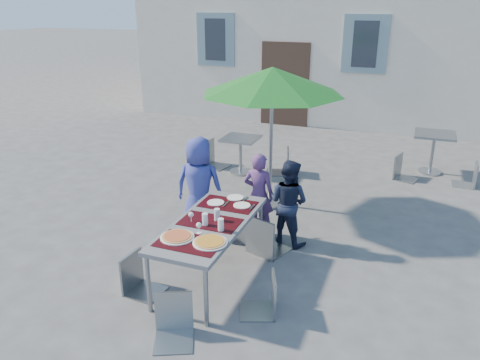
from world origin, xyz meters
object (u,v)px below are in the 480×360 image
at_px(child_1, 259,195).
at_px(bg_chair_r_1, 472,160).
at_px(child_0, 199,186).
at_px(bg_chair_l_0, 211,138).
at_px(child_2, 288,202).
at_px(chair_2, 265,212).
at_px(cafe_table_0, 241,149).
at_px(chair_5, 172,293).
at_px(chair_4, 266,273).
at_px(pizza_near_left, 177,237).
at_px(dining_table, 210,226).
at_px(chair_1, 242,209).
at_px(patio_umbrella, 272,82).
at_px(chair_0, 216,195).
at_px(pizza_near_right, 210,242).
at_px(cafe_table_1, 434,145).
at_px(chair_3, 136,252).
at_px(bg_chair_r_0, 283,146).
at_px(bg_chair_l_1, 405,153).

height_order(child_1, bg_chair_r_1, child_1).
xyz_separation_m(child_0, bg_chair_l_0, (-1.04, 2.72, -0.12)).
bearing_deg(child_2, bg_chair_r_1, -111.90).
xyz_separation_m(chair_2, cafe_table_0, (-1.45, 2.86, -0.13)).
bearing_deg(chair_5, chair_2, 80.10).
height_order(chair_4, chair_5, chair_5).
xyz_separation_m(pizza_near_left, child_0, (-0.50, 1.58, -0.06)).
bearing_deg(bg_chair_r_1, cafe_table_0, -168.51).
bearing_deg(pizza_near_left, child_1, 79.56).
bearing_deg(child_0, child_1, -173.68).
distance_m(child_2, bg_chair_l_0, 3.49).
relative_size(dining_table, chair_1, 2.19).
relative_size(child_1, chair_1, 1.46).
relative_size(pizza_near_left, patio_umbrella, 0.17).
relative_size(pizza_near_left, cafe_table_0, 0.52).
bearing_deg(dining_table, chair_0, 110.69).
bearing_deg(pizza_near_right, patio_umbrella, 94.60).
height_order(child_2, cafe_table_1, child_2).
height_order(child_1, patio_umbrella, patio_umbrella).
height_order(chair_5, cafe_table_0, chair_5).
relative_size(child_1, bg_chair_r_1, 1.44).
bearing_deg(child_1, chair_2, 118.01).
height_order(pizza_near_left, chair_0, chair_0).
xyz_separation_m(chair_0, chair_2, (0.82, -0.25, -0.01)).
bearing_deg(child_0, bg_chair_r_1, -146.63).
relative_size(chair_3, patio_umbrella, 0.39).
bearing_deg(chair_3, chair_1, 66.62).
height_order(child_0, bg_chair_r_0, child_0).
relative_size(chair_2, chair_3, 1.18).
bearing_deg(chair_0, cafe_table_0, 103.48).
distance_m(chair_1, chair_4, 1.66).
bearing_deg(dining_table, bg_chair_l_0, 114.21).
distance_m(chair_0, chair_4, 1.91).
relative_size(chair_1, bg_chair_r_0, 0.89).
bearing_deg(pizza_near_right, dining_table, 114.51).
bearing_deg(bg_chair_l_1, chair_0, -124.92).
height_order(bg_chair_r_0, cafe_table_1, bg_chair_r_0).
xyz_separation_m(chair_0, bg_chair_r_1, (3.55, 3.45, -0.13)).
height_order(child_2, chair_5, child_2).
bearing_deg(cafe_table_0, chair_2, -63.15).
bearing_deg(chair_3, pizza_near_right, 6.06).
xyz_separation_m(chair_1, bg_chair_l_0, (-1.73, 2.78, 0.10)).
bearing_deg(chair_1, cafe_table_1, 58.08).
height_order(child_1, bg_chair_r_0, child_1).
bearing_deg(cafe_table_1, bg_chair_r_0, -158.39).
relative_size(child_2, bg_chair_r_0, 1.28).
distance_m(chair_1, chair_5, 2.15).
relative_size(chair_4, bg_chair_l_0, 0.85).
bearing_deg(chair_4, patio_umbrella, 106.80).
distance_m(chair_0, chair_3, 1.63).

